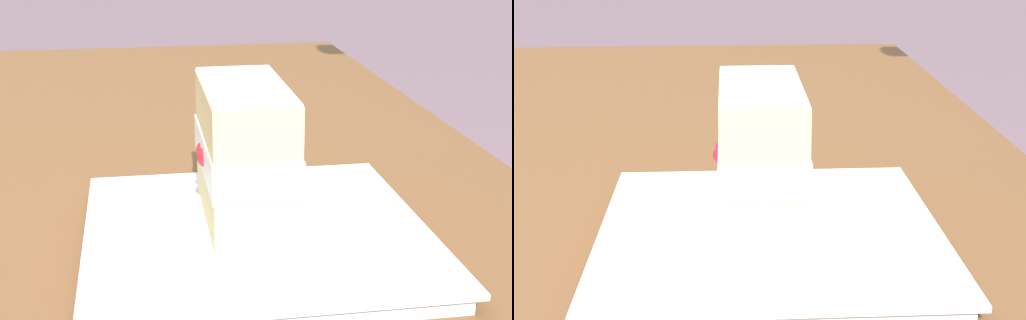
% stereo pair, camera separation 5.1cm
% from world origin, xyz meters
% --- Properties ---
extents(dessert_plate, '(0.24, 0.24, 0.02)m').
position_xyz_m(dessert_plate, '(0.05, 0.28, 0.77)').
color(dessert_plate, white).
rests_on(dessert_plate, patio_table).
extents(cake_slice, '(0.13, 0.07, 0.10)m').
position_xyz_m(cake_slice, '(0.04, 0.27, 0.83)').
color(cake_slice, '#E0C17A').
rests_on(cake_slice, dessert_plate).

